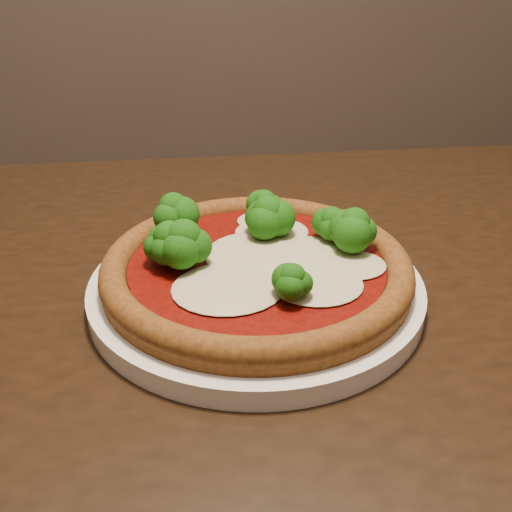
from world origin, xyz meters
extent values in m
cube|color=black|center=(-0.11, -0.15, 0.73)|extent=(1.30, 0.82, 0.04)
cylinder|color=white|center=(-0.12, -0.14, 0.76)|extent=(0.29, 0.29, 0.02)
cylinder|color=brown|center=(-0.12, -0.14, 0.77)|extent=(0.26, 0.26, 0.01)
torus|color=brown|center=(-0.12, -0.14, 0.78)|extent=(0.27, 0.27, 0.02)
cylinder|color=#6F0B05|center=(-0.12, -0.14, 0.78)|extent=(0.22, 0.22, 0.00)
ellipsoid|color=beige|center=(-0.12, -0.12, 0.78)|extent=(0.10, 0.09, 0.01)
ellipsoid|color=beige|center=(-0.10, -0.08, 0.78)|extent=(0.07, 0.06, 0.01)
ellipsoid|color=beige|center=(-0.08, -0.12, 0.78)|extent=(0.07, 0.06, 0.01)
ellipsoid|color=beige|center=(-0.11, -0.05, 0.78)|extent=(0.05, 0.04, 0.00)
ellipsoid|color=beige|center=(-0.08, -0.18, 0.78)|extent=(0.08, 0.07, 0.01)
ellipsoid|color=beige|center=(-0.15, -0.17, 0.78)|extent=(0.09, 0.08, 0.01)
ellipsoid|color=beige|center=(-0.04, -0.15, 0.78)|extent=(0.06, 0.05, 0.00)
ellipsoid|color=#207512|center=(-0.18, -0.13, 0.81)|extent=(0.05, 0.05, 0.04)
ellipsoid|color=#207512|center=(-0.03, -0.13, 0.81)|extent=(0.05, 0.05, 0.04)
ellipsoid|color=#207512|center=(-0.11, -0.09, 0.81)|extent=(0.04, 0.04, 0.04)
ellipsoid|color=#207512|center=(-0.11, -0.09, 0.81)|extent=(0.05, 0.05, 0.04)
ellipsoid|color=#207512|center=(-0.19, -0.07, 0.81)|extent=(0.05, 0.05, 0.04)
ellipsoid|color=#207512|center=(-0.05, -0.10, 0.80)|extent=(0.04, 0.04, 0.03)
ellipsoid|color=#207512|center=(-0.19, -0.13, 0.81)|extent=(0.05, 0.05, 0.04)
ellipsoid|color=#207512|center=(-0.10, -0.06, 0.80)|extent=(0.04, 0.04, 0.03)
ellipsoid|color=#207512|center=(-0.20, -0.12, 0.80)|extent=(0.04, 0.04, 0.03)
ellipsoid|color=#207512|center=(-0.10, -0.20, 0.80)|extent=(0.04, 0.04, 0.03)
camera|label=1|loc=(-0.18, -0.56, 1.02)|focal=40.00mm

